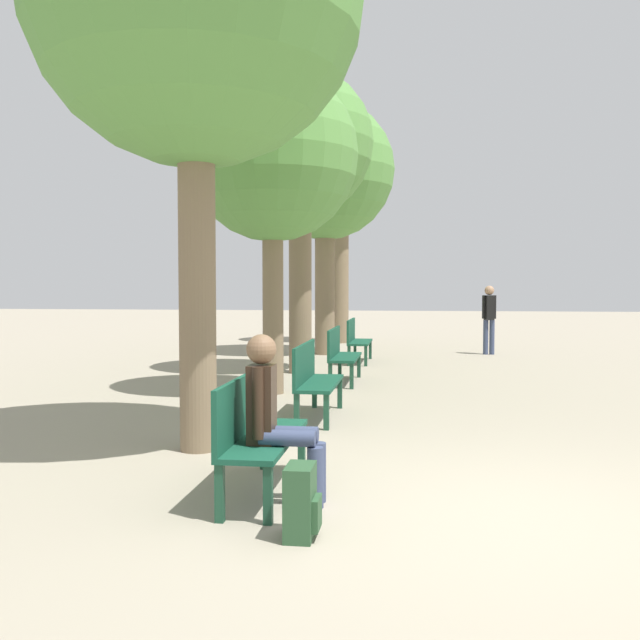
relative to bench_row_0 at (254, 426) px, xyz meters
The scene contains 12 objects.
ground_plane 1.82m from the bench_row_0, 10.91° to the right, with size 80.00×80.00×0.00m, color gray.
bench_row_0 is the anchor object (origin of this frame).
bench_row_1 3.14m from the bench_row_0, 90.00° to the left, with size 0.42×1.50×0.90m.
bench_row_2 6.27m from the bench_row_0, 90.00° to the left, with size 0.42×1.50×0.90m.
bench_row_3 9.41m from the bench_row_0, 90.00° to the left, with size 0.42×1.50×0.90m.
tree_row_1 5.85m from the bench_row_0, 99.76° to the left, with size 2.51×2.51×4.75m.
tree_row_2 8.34m from the bench_row_0, 96.53° to the left, with size 2.65×2.65×5.49m.
tree_row_3 11.65m from the bench_row_0, 94.45° to the left, with size 3.19×3.19×5.84m.
tree_row_4 14.94m from the bench_row_0, 93.41° to the left, with size 2.22×2.22×5.79m.
person_seated 0.36m from the bench_row_0, 46.56° to the right, with size 0.58×0.33×1.24m.
backpack 1.10m from the bench_row_0, 60.97° to the right, with size 0.22×0.30×0.47m.
pedestrian_near 11.86m from the bench_row_0, 75.78° to the left, with size 0.32×0.26×1.59m.
Camera 1 is at (-0.49, -4.98, 1.60)m, focal length 40.00 mm.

